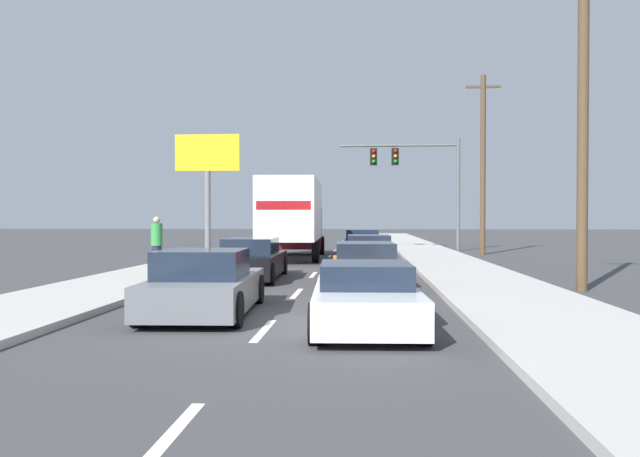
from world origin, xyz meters
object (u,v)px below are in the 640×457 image
object	(u,v)px
roadside_billboard	(208,167)
box_truck	(293,214)
car_red	(369,252)
utility_pole_mid	(483,162)
car_orange	(364,266)
car_black	(252,260)
utility_pole_near	(583,108)
car_gray	(205,285)
car_white	(365,297)
pedestrian_near_corner	(157,244)
car_blue	(362,243)
traffic_signal_mast	(409,166)

from	to	relation	value
roadside_billboard	box_truck	bearing A→B (deg)	-54.31
car_red	utility_pole_mid	xyz separation A→B (m)	(6.06, 8.07, 4.28)
car_orange	utility_pole_mid	size ratio (longest dim) A/B	0.48
box_truck	car_black	xyz separation A→B (m)	(-0.20, -9.29, -1.51)
roadside_billboard	utility_pole_near	bearing A→B (deg)	-53.30
car_gray	car_white	distance (m)	3.35
car_orange	pedestrian_near_corner	xyz separation A→B (m)	(-6.92, 2.82, 0.48)
pedestrian_near_corner	car_red	bearing A→B (deg)	31.67
car_gray	utility_pole_near	distance (m)	10.73
box_truck	car_blue	size ratio (longest dim) A/B	2.00
box_truck	car_gray	size ratio (longest dim) A/B	2.16
utility_pole_mid	pedestrian_near_corner	world-z (taller)	utility_pole_mid
box_truck	utility_pole_near	xyz separation A→B (m)	(8.99, -11.73, 2.68)
car_black	car_orange	xyz separation A→B (m)	(3.51, -1.83, -0.02)
roadside_billboard	pedestrian_near_corner	bearing A→B (deg)	-80.58
car_white	utility_pole_mid	world-z (taller)	utility_pole_mid
car_orange	traffic_signal_mast	distance (m)	19.09
pedestrian_near_corner	box_truck	bearing A→B (deg)	66.52
utility_pole_mid	roadside_billboard	world-z (taller)	utility_pole_mid
box_truck	car_gray	world-z (taller)	box_truck
car_gray	car_orange	distance (m)	5.92
box_truck	car_blue	xyz separation A→B (m)	(3.21, 3.76, -1.50)
car_black	car_gray	size ratio (longest dim) A/B	1.08
car_white	utility_pole_near	bearing A→B (deg)	44.08
box_truck	utility_pole_mid	world-z (taller)	utility_pole_mid
car_gray	car_blue	distance (m)	20.13
box_truck	roadside_billboard	size ratio (longest dim) A/B	1.26
car_blue	roadside_billboard	xyz separation A→B (m)	(-9.69, 5.27, 4.53)
box_truck	car_white	world-z (taller)	box_truck
car_black	car_gray	bearing A→B (deg)	-87.09
car_gray	car_blue	world-z (taller)	car_blue
utility_pole_near	car_blue	bearing A→B (deg)	110.46
utility_pole_near	utility_pole_mid	size ratio (longest dim) A/B	0.98
car_red	utility_pole_near	world-z (taller)	utility_pole_near
car_black	traffic_signal_mast	distance (m)	18.19
car_white	car_black	bearing A→B (deg)	113.91
car_red	utility_pole_mid	distance (m)	10.96
box_truck	car_red	bearing A→B (deg)	-48.19
utility_pole_mid	utility_pole_near	bearing A→B (deg)	-92.08
box_truck	roadside_billboard	world-z (taller)	roadside_billboard
car_blue	car_red	world-z (taller)	car_blue
utility_pole_near	utility_pole_mid	bearing A→B (deg)	87.92
box_truck	utility_pole_near	world-z (taller)	utility_pole_near
pedestrian_near_corner	utility_pole_near	bearing A→B (deg)	-15.21
car_red	car_white	distance (m)	13.31
box_truck	car_gray	bearing A→B (deg)	-89.47
utility_pole_near	utility_pole_mid	world-z (taller)	utility_pole_mid
car_white	utility_pole_mid	bearing A→B (deg)	73.70
car_white	car_gray	bearing A→B (deg)	160.98
car_black	car_red	bearing A→B (deg)	55.46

